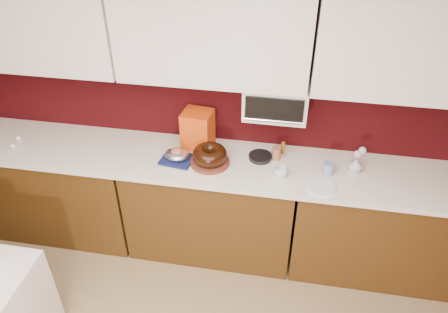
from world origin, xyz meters
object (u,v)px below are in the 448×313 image
object	(u,v)px
foil_ham_nest	(177,154)
coffee_mug	(281,171)
toaster_oven	(276,99)
bundt_cake	(210,155)
pandoro_box	(198,129)
blue_jar	(328,168)
flower_vase	(356,164)

from	to	relation	value
foil_ham_nest	coffee_mug	size ratio (longest dim) A/B	1.98
toaster_oven	bundt_cake	size ratio (longest dim) A/B	1.73
pandoro_box	coffee_mug	distance (m)	0.74
bundt_cake	pandoro_box	size ratio (longest dim) A/B	0.85
foil_ham_nest	bundt_cake	bearing A→B (deg)	0.81
bundt_cake	blue_jar	bearing A→B (deg)	1.84
foil_ham_nest	flower_vase	bearing A→B (deg)	4.43
toaster_oven	blue_jar	world-z (taller)	toaster_oven
toaster_oven	coffee_mug	world-z (taller)	toaster_oven
toaster_oven	flower_vase	bearing A→B (deg)	-9.98
flower_vase	blue_jar	bearing A→B (deg)	-160.11
coffee_mug	foil_ham_nest	bearing A→B (deg)	175.77
flower_vase	toaster_oven	bearing A→B (deg)	170.02
bundt_cake	coffee_mug	world-z (taller)	bundt_cake
blue_jar	flower_vase	xyz separation A→B (m)	(0.19, 0.07, 0.01)
pandoro_box	coffee_mug	world-z (taller)	pandoro_box
toaster_oven	coffee_mug	size ratio (longest dim) A/B	4.84
blue_jar	coffee_mug	bearing A→B (deg)	-165.01
bundt_cake	pandoro_box	distance (m)	0.27
toaster_oven	flower_vase	world-z (taller)	toaster_oven
toaster_oven	bundt_cake	xyz separation A→B (m)	(-0.45, -0.21, -0.39)
toaster_oven	flower_vase	xyz separation A→B (m)	(0.62, -0.11, -0.41)
foil_ham_nest	flower_vase	distance (m)	1.32
blue_jar	flower_vase	size ratio (longest dim) A/B	0.77
foil_ham_nest	pandoro_box	distance (m)	0.27
coffee_mug	flower_vase	world-z (taller)	flower_vase
bundt_cake	coffee_mug	distance (m)	0.54
coffee_mug	pandoro_box	bearing A→B (deg)	157.18
coffee_mug	flower_vase	size ratio (longest dim) A/B	0.77
coffee_mug	toaster_oven	bearing A→B (deg)	108.05
flower_vase	bundt_cake	bearing A→B (deg)	-174.72
toaster_oven	bundt_cake	distance (m)	0.63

